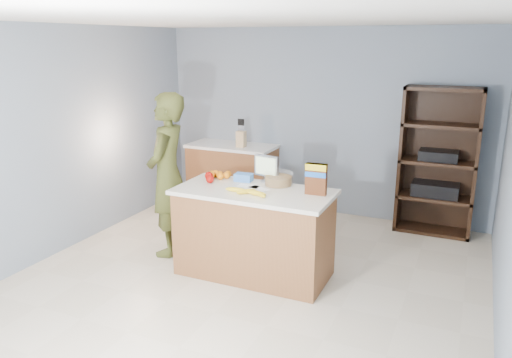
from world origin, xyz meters
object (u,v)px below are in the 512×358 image
at_px(counter_peninsula, 254,236).
at_px(tv, 267,167).
at_px(cereal_box, 316,177).
at_px(person, 168,175).
at_px(shelving_unit, 438,164).

relative_size(counter_peninsula, tv, 5.53).
xyz_separation_m(counter_peninsula, tv, (-0.00, 0.32, 0.64)).
bearing_deg(cereal_box, tv, 160.66).
distance_m(person, cereal_box, 1.70).
bearing_deg(person, tv, 86.20).
bearing_deg(shelving_unit, tv, -131.91).
relative_size(shelving_unit, cereal_box, 5.96).
distance_m(shelving_unit, tv, 2.33).
height_order(counter_peninsula, cereal_box, cereal_box).
xyz_separation_m(tv, cereal_box, (0.60, -0.21, 0.02)).
relative_size(tv, cereal_box, 0.93).
distance_m(counter_peninsula, shelving_unit, 2.61).
height_order(shelving_unit, cereal_box, shelving_unit).
distance_m(shelving_unit, cereal_box, 2.17).
xyz_separation_m(shelving_unit, cereal_box, (-0.95, -1.94, 0.21)).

